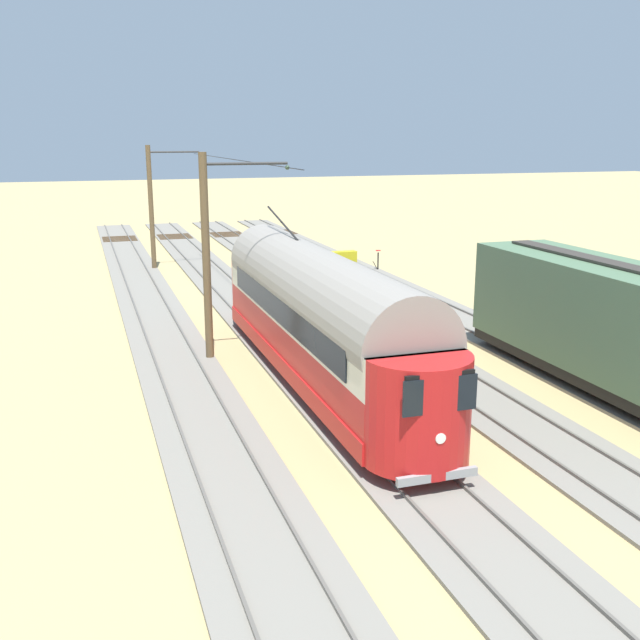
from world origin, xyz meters
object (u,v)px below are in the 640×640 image
Objects in this scene: boxcar_adjacent at (611,323)px; track_end_bumper at (342,258)px; vintage_streetcar at (318,313)px; catenary_pole_foreground at (153,205)px; switch_stand at (378,259)px; catenary_pole_mid_near at (209,254)px.

track_end_bumper is at bearing -89.99° from boxcar_adjacent.
catenary_pole_foreground reaches higher than vintage_streetcar.
catenary_pole_foreground is 4.02× the size of track_end_bumper.
switch_stand is at bearing -118.02° from vintage_streetcar.
vintage_streetcar is at bearing -23.55° from boxcar_adjacent.
catenary_pole_mid_near is (11.19, -7.06, 1.64)m from boxcar_adjacent.
catenary_pole_foreground is 1.00× the size of catenary_pole_mid_near.
boxcar_adjacent is at bearing 147.74° from catenary_pole_mid_near.
vintage_streetcar reaches higher than switch_stand.
catenary_pole_mid_near is (2.85, -3.43, 1.54)m from vintage_streetcar.
vintage_streetcar reaches higher than boxcar_adjacent.
catenary_pole_foreground is at bearing -66.87° from boxcar_adjacent.
catenary_pole_foreground is at bearing -8.88° from track_end_bumper.
track_end_bumper is (0.00, -24.44, -1.76)m from boxcar_adjacent.
catenary_pole_mid_near is at bearing -32.26° from boxcar_adjacent.
switch_stand is (-12.38, -14.48, -3.10)m from catenary_pole_mid_near.
catenary_pole_mid_near is 5.86× the size of switch_stand.
catenary_pole_mid_near is 20.95m from track_end_bumper.
catenary_pole_foreground reaches higher than boxcar_adjacent.
catenary_pole_foreground is (2.85, -22.56, 1.54)m from vintage_streetcar.
track_end_bumper is at bearing 171.12° from catenary_pole_foreground.
vintage_streetcar is 1.48× the size of boxcar_adjacent.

